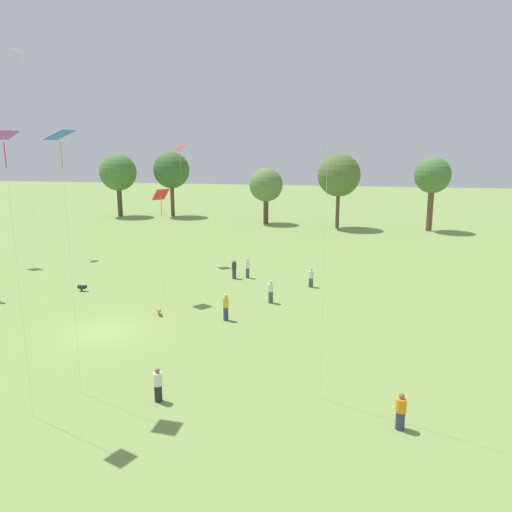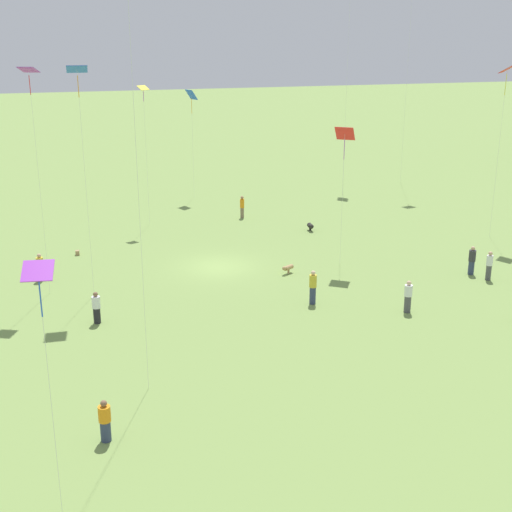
% 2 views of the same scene
% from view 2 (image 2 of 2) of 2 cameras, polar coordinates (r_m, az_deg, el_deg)
% --- Properties ---
extents(ground_plane, '(240.00, 240.00, 0.00)m').
position_cam_2_polar(ground_plane, '(43.76, -3.05, -0.88)').
color(ground_plane, '#7A994C').
extents(person_0, '(0.54, 0.54, 1.63)m').
position_cam_2_polar(person_0, '(26.58, -11.99, -12.80)').
color(person_0, '#333D5B').
rests_on(person_0, ground_plane).
extents(person_1, '(0.51, 0.51, 1.74)m').
position_cam_2_polar(person_1, '(43.41, 18.16, -0.75)').
color(person_1, '#4C4C51').
rests_on(person_1, ground_plane).
extents(person_2, '(0.58, 0.58, 1.74)m').
position_cam_2_polar(person_2, '(44.08, 16.89, -0.35)').
color(person_2, '#333D5B').
rests_on(person_2, ground_plane).
extents(person_3, '(0.44, 0.44, 1.63)m').
position_cam_2_polar(person_3, '(43.06, -16.88, -0.87)').
color(person_3, '#333D5B').
rests_on(person_3, ground_plane).
extents(person_4, '(0.46, 0.46, 1.86)m').
position_cam_2_polar(person_4, '(37.89, 4.57, -2.51)').
color(person_4, '#333D5B').
rests_on(person_4, ground_plane).
extents(person_5, '(0.57, 0.57, 1.73)m').
position_cam_2_polar(person_5, '(37.54, 12.07, -3.20)').
color(person_5, '#4C4C51').
rests_on(person_5, ground_plane).
extents(person_6, '(0.36, 0.36, 1.71)m').
position_cam_2_polar(person_6, '(54.52, -1.12, 3.96)').
color(person_6, '#847056').
rests_on(person_6, ground_plane).
extents(person_7, '(0.59, 0.59, 1.65)m').
position_cam_2_polar(person_7, '(36.31, -12.65, -4.07)').
color(person_7, '#232328').
rests_on(person_7, ground_plane).
extents(kite_0, '(1.15, 0.96, 9.02)m').
position_cam_2_polar(kite_0, '(60.23, -5.19, 12.49)').
color(kite_0, blue).
rests_on(kite_0, ground_plane).
extents(kite_2, '(1.34, 1.35, 11.65)m').
position_cam_2_polar(kite_2, '(50.63, 19.42, 13.49)').
color(kite_2, red).
rests_on(kite_2, ground_plane).
extents(kite_3, '(1.12, 1.15, 12.19)m').
position_cam_2_polar(kite_3, '(38.73, -17.68, 13.25)').
color(kite_3, purple).
rests_on(kite_3, ground_plane).
extents(kite_5, '(0.86, 0.88, 10.07)m').
position_cam_2_polar(kite_5, '(51.72, -8.99, 12.53)').
color(kite_5, yellow).
rests_on(kite_5, ground_plane).
extents(kite_7, '(1.25, 1.34, 8.49)m').
position_cam_2_polar(kite_7, '(42.79, 7.11, 9.44)').
color(kite_7, red).
rests_on(kite_7, ground_plane).
extents(kite_8, '(0.81, 0.86, 8.58)m').
position_cam_2_polar(kite_8, '(18.73, -16.96, -2.16)').
color(kite_8, purple).
rests_on(kite_8, ground_plane).
extents(kite_9, '(0.98, 1.05, 12.28)m').
position_cam_2_polar(kite_9, '(37.74, -14.09, 13.68)').
color(kite_9, blue).
rests_on(kite_9, ground_plane).
extents(dog_0, '(0.81, 0.37, 0.55)m').
position_cam_2_polar(dog_0, '(51.30, 4.39, 2.40)').
color(dog_0, black).
rests_on(dog_0, ground_plane).
extents(dog_1, '(0.61, 0.80, 0.53)m').
position_cam_2_polar(dog_1, '(42.47, 2.54, -0.96)').
color(dog_1, tan).
rests_on(dog_1, ground_plane).
extents(picnic_bag_0, '(0.29, 0.26, 0.30)m').
position_cam_2_polar(picnic_bag_0, '(47.31, -14.10, 0.25)').
color(picnic_bag_0, '#A58459').
rests_on(picnic_bag_0, ground_plane).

